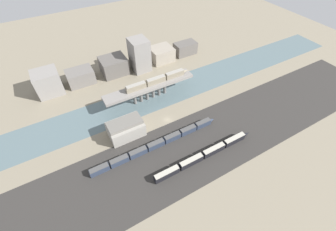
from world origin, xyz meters
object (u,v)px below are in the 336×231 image
(train_yard_near, at_px, (205,155))
(warehouse_building, at_px, (126,128))
(train_on_bridge, at_px, (158,80))
(train_yard_mid, at_px, (158,144))

(train_yard_near, bearing_deg, warehouse_building, 130.35)
(train_on_bridge, distance_m, train_yard_mid, 43.15)
(train_on_bridge, xyz_separation_m, warehouse_building, (-31.18, -20.89, -7.68))
(train_on_bridge, distance_m, warehouse_building, 38.30)
(train_yard_near, height_order, warehouse_building, warehouse_building)
(train_yard_near, bearing_deg, train_on_bridge, 87.47)
(train_on_bridge, xyz_separation_m, train_yard_near, (-2.42, -54.73, -10.40))
(train_yard_near, bearing_deg, train_yard_mid, 134.30)
(train_on_bridge, height_order, train_yard_near, train_on_bridge)
(train_on_bridge, relative_size, warehouse_building, 2.35)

